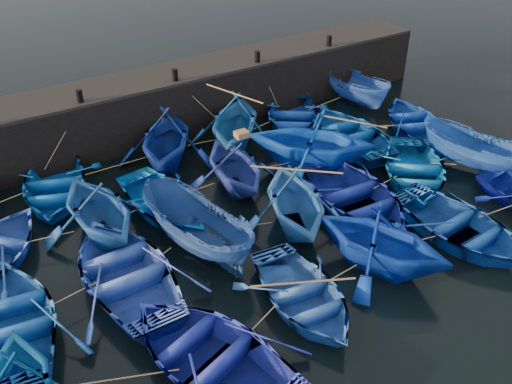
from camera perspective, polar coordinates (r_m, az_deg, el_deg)
ground at (r=18.54m, az=5.21°, el=-6.51°), size 120.00×120.00×0.00m
quay_wall at (r=25.67m, az=-8.66°, el=8.81°), size 26.00×2.50×2.50m
quay_top at (r=25.15m, az=-8.92°, el=11.51°), size 26.00×2.50×0.12m
bollard_1 at (r=23.11m, az=-17.22°, el=9.15°), size 0.24×0.24×0.50m
bollard_2 at (r=24.26m, az=-8.10°, el=11.52°), size 0.24×0.24×0.50m
bollard_3 at (r=25.98m, az=0.14°, el=13.39°), size 0.24×0.24×0.50m
bollard_4 at (r=28.16m, az=7.32°, el=14.78°), size 0.24×0.24×0.50m
boat_1 at (r=22.25m, az=-19.61°, el=0.65°), size 4.83×5.67×1.00m
boat_2 at (r=22.96m, az=-9.02°, el=5.43°), size 5.68×5.88×2.37m
boat_3 at (r=23.97m, az=-2.15°, el=7.15°), size 5.88×5.98×2.38m
boat_4 at (r=25.98m, az=3.59°, el=7.63°), size 5.63×5.94×1.00m
boat_5 at (r=28.34m, az=9.94°, el=10.19°), size 1.90×4.31×1.62m
boat_7 at (r=19.35m, az=-15.51°, el=-1.57°), size 4.10×4.65×2.29m
boat_8 at (r=20.36m, az=-9.13°, el=-0.97°), size 3.99×5.10×0.96m
boat_9 at (r=21.10m, az=-2.11°, el=2.76°), size 4.02×4.50×2.15m
boat_10 at (r=22.39m, az=5.56°, el=5.22°), size 6.45×6.41×2.57m
boat_11 at (r=24.80m, az=9.47°, el=5.89°), size 4.05×5.30×1.02m
boat_12 at (r=26.41m, az=15.61°, el=6.78°), size 4.76×5.48×0.95m
boat_13 at (r=17.06m, az=-23.17°, el=-11.79°), size 4.24×5.49×1.05m
boat_14 at (r=17.56m, az=-12.87°, el=-7.70°), size 4.01×5.53×1.13m
boat_15 at (r=18.21m, az=-6.03°, el=-3.73°), size 2.95×5.04×1.83m
boat_16 at (r=19.08m, az=3.90°, el=-0.77°), size 5.04×5.40×2.30m
boat_17 at (r=20.56m, az=9.79°, el=-0.35°), size 4.24×5.71×1.14m
boat_18 at (r=22.63m, az=15.52°, el=2.10°), size 5.79×6.04×1.02m
boat_19 at (r=23.93m, az=20.93°, el=3.76°), size 3.17×4.62×1.67m
boat_21 at (r=15.00m, az=-4.46°, el=-15.87°), size 5.36×6.30×1.11m
boat_22 at (r=16.59m, az=4.68°, el=-10.22°), size 3.54×4.68×0.92m
boat_23 at (r=17.75m, az=12.45°, el=-4.67°), size 5.24×5.54×2.29m
boat_24 at (r=20.05m, az=19.74°, el=-3.26°), size 4.05×5.36×1.05m
wooden_crate at (r=20.64m, az=-1.45°, el=5.80°), size 0.47×0.39×0.22m
mooring_ropes at (r=21.32m, az=-3.75°, el=2.45°), size 18.45×11.83×2.10m
loose_oars at (r=20.47m, az=4.07°, el=3.62°), size 9.68×11.36×1.53m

